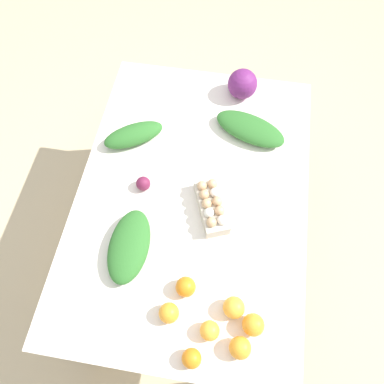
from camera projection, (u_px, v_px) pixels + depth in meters
The scene contains 15 objects.
ground_plane at pixel (192, 249), 2.28m from camera, with size 8.00×8.00×0.00m, color #C6B289.
dining_table at pixel (192, 202), 1.71m from camera, with size 1.45×1.00×0.73m.
cabbage_purple at pixel (242, 84), 1.83m from camera, with size 0.15×0.15×0.15m, color #6B2366.
egg_carton at pixel (212, 205), 1.56m from camera, with size 0.27×0.18×0.09m.
greens_bunch_chard at pixel (134, 135), 1.73m from camera, with size 0.28×0.11×0.08m, color #2D6B28.
greens_bunch_scallion at pixel (250, 129), 1.75m from camera, with size 0.34×0.15×0.07m, color #2D6B28.
greens_bunch_dandelion at pixel (129, 246), 1.48m from camera, with size 0.31×0.16×0.08m, color #2D6B28.
beet_root at pixel (143, 184), 1.62m from camera, with size 0.06×0.06×0.06m, color maroon.
orange_0 at pixel (234, 308), 1.37m from camera, with size 0.08×0.08×0.08m, color #F9A833.
orange_1 at pixel (210, 331), 1.34m from camera, with size 0.07×0.07×0.07m, color #F9A833.
orange_2 at pixel (240, 348), 1.31m from camera, with size 0.08×0.08×0.08m, color orange.
orange_3 at pixel (192, 358), 1.30m from camera, with size 0.07×0.07×0.07m, color orange.
orange_4 at pixel (186, 287), 1.41m from camera, with size 0.08×0.08×0.08m, color orange.
orange_5 at pixel (253, 325), 1.34m from camera, with size 0.08×0.08×0.08m, color orange.
orange_6 at pixel (170, 313), 1.36m from camera, with size 0.08×0.08×0.08m, color orange.
Camera 1 is at (0.73, 0.12, 2.18)m, focal length 35.00 mm.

